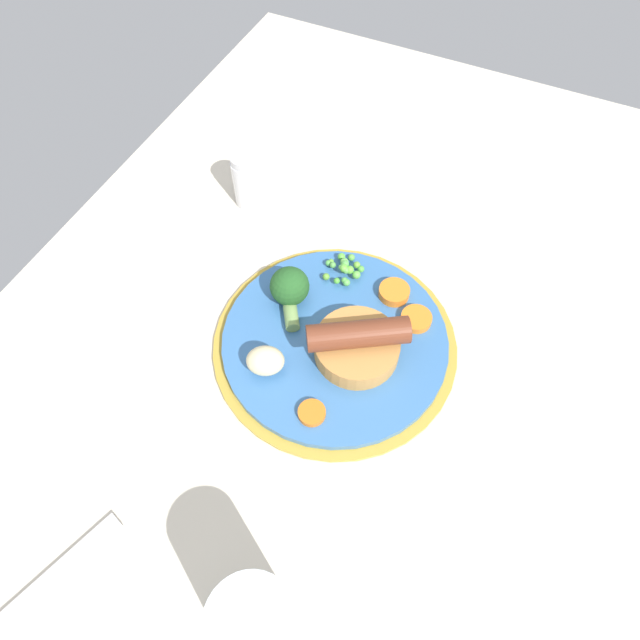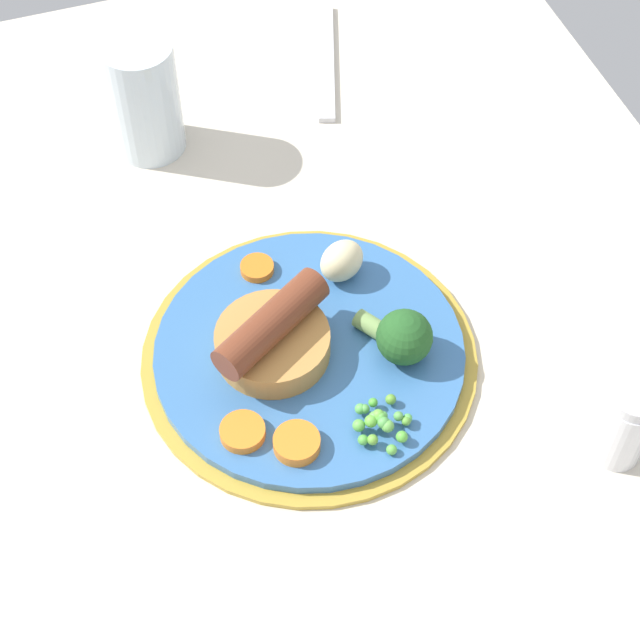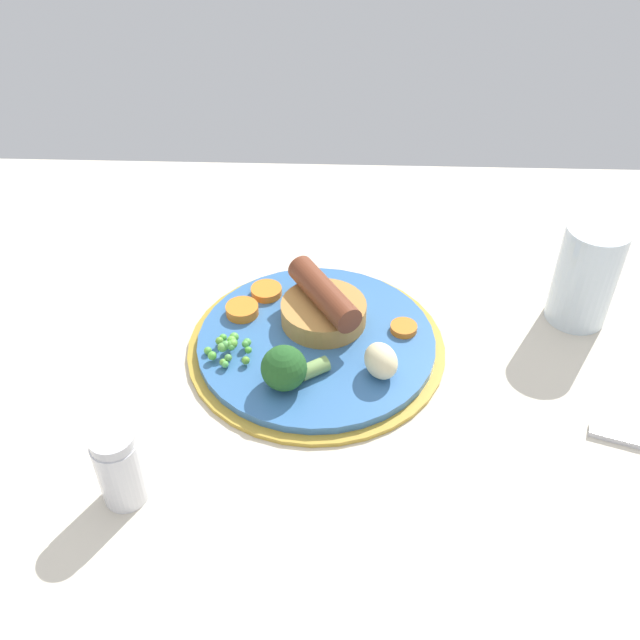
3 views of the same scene
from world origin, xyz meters
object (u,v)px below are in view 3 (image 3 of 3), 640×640
(carrot_slice_1, at_px, (404,328))
(pea_pile, at_px, (229,347))
(potato_chunk_1, at_px, (381,361))
(carrot_slice_2, at_px, (242,310))
(carrot_slice_3, at_px, (266,291))
(dinner_plate, at_px, (316,344))
(sausage_pudding, at_px, (324,307))
(drinking_glass, at_px, (586,275))
(salt_shaker, at_px, (119,467))
(broccoli_floret_near, at_px, (290,368))

(carrot_slice_1, bearing_deg, pea_pile, 13.43)
(potato_chunk_1, bearing_deg, pea_pile, -8.68)
(carrot_slice_2, distance_m, carrot_slice_3, 0.04)
(dinner_plate, bearing_deg, sausage_pudding, -103.37)
(dinner_plate, bearing_deg, carrot_slice_2, -24.29)
(drinking_glass, bearing_deg, pea_pile, 13.58)
(pea_pile, relative_size, salt_shaker, 0.64)
(potato_chunk_1, distance_m, carrot_slice_2, 0.17)
(potato_chunk_1, distance_m, carrot_slice_3, 0.18)
(sausage_pudding, height_order, potato_chunk_1, sausage_pudding)
(sausage_pudding, bearing_deg, carrot_slice_2, -127.27)
(salt_shaker, bearing_deg, potato_chunk_1, -147.07)
(drinking_glass, bearing_deg, carrot_slice_3, -1.58)
(carrot_slice_1, height_order, carrot_slice_3, carrot_slice_3)
(broccoli_floret_near, distance_m, carrot_slice_1, 0.14)
(broccoli_floret_near, bearing_deg, pea_pile, -65.44)
(broccoli_floret_near, bearing_deg, potato_chunk_1, 158.04)
(pea_pile, xyz_separation_m, carrot_slice_3, (-0.03, -0.10, -0.01))
(broccoli_floret_near, bearing_deg, carrot_slice_3, -108.49)
(sausage_pudding, relative_size, pea_pile, 2.14)
(pea_pile, relative_size, potato_chunk_1, 1.23)
(pea_pile, distance_m, potato_chunk_1, 0.16)
(broccoli_floret_near, distance_m, salt_shaker, 0.18)
(sausage_pudding, distance_m, potato_chunk_1, 0.10)
(sausage_pudding, height_order, broccoli_floret_near, sausage_pudding)
(salt_shaker, bearing_deg, broccoli_floret_near, -136.76)
(dinner_plate, relative_size, carrot_slice_2, 7.62)
(carrot_slice_1, bearing_deg, salt_shaker, 40.21)
(drinking_glass, height_order, salt_shaker, drinking_glass)
(potato_chunk_1, bearing_deg, carrot_slice_3, -44.59)
(broccoli_floret_near, relative_size, carrot_slice_3, 1.81)
(drinking_glass, bearing_deg, broccoli_floret_near, 23.07)
(pea_pile, height_order, potato_chunk_1, potato_chunk_1)
(dinner_plate, relative_size, broccoli_floret_near, 4.31)
(broccoli_floret_near, relative_size, drinking_glass, 0.54)
(pea_pile, bearing_deg, potato_chunk_1, 171.32)
(dinner_plate, relative_size, carrot_slice_1, 9.54)
(pea_pile, bearing_deg, carrot_slice_1, -166.57)
(carrot_slice_2, xyz_separation_m, carrot_slice_3, (-0.02, -0.04, -0.00))
(dinner_plate, relative_size, potato_chunk_1, 6.78)
(dinner_plate, height_order, sausage_pudding, sausage_pudding)
(broccoli_floret_near, height_order, carrot_slice_1, broccoli_floret_near)
(carrot_slice_2, bearing_deg, dinner_plate, 155.71)
(carrot_slice_2, bearing_deg, drinking_glass, -175.98)
(carrot_slice_2, bearing_deg, broccoli_floret_near, 119.85)
(carrot_slice_3, bearing_deg, carrot_slice_1, 159.43)
(pea_pile, height_order, carrot_slice_3, pea_pile)
(broccoli_floret_near, bearing_deg, drinking_glass, 169.72)
(salt_shaker, bearing_deg, carrot_slice_3, -109.83)
(dinner_plate, bearing_deg, carrot_slice_1, -170.30)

